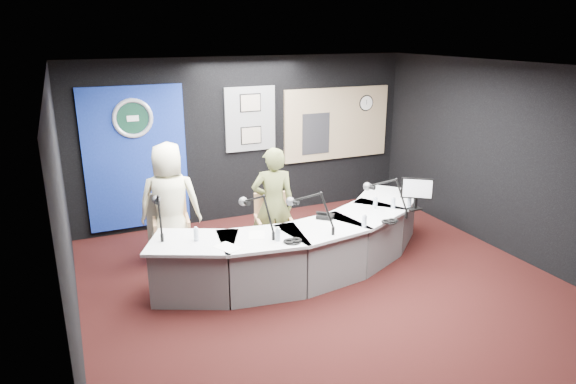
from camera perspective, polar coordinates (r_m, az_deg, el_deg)
name	(u,v)px	position (r m, az deg, el deg)	size (l,w,h in m)	color
ground	(327,287)	(6.85, 4.31, -10.48)	(6.00, 6.00, 0.00)	black
ceiling	(332,68)	(6.06, 4.93, 13.57)	(6.00, 6.00, 0.02)	silver
wall_back	(247,139)	(8.98, -4.53, 5.89)	(6.00, 0.02, 2.80)	black
wall_front	(527,296)	(4.13, 25.02, -10.41)	(6.00, 0.02, 2.80)	black
wall_left	(65,220)	(5.61, -23.54, -2.86)	(0.02, 6.00, 2.80)	black
wall_right	(511,161)	(8.14, 23.58, 3.21)	(0.02, 6.00, 2.80)	black
broadcast_desk	(305,246)	(7.11, 1.93, -5.99)	(4.50, 1.90, 0.75)	silver
backdrop_panel	(136,158)	(8.57, -16.52, 3.60)	(1.60, 0.05, 2.30)	navy
agency_seal	(133,118)	(8.40, -16.87, 7.84)	(0.63, 0.63, 0.07)	silver
seal_center	(133,118)	(8.41, -16.87, 7.84)	(0.48, 0.48, 0.01)	#0D3222
pinboard	(250,119)	(8.91, -4.21, 8.09)	(0.90, 0.04, 1.10)	slate
framed_photo_upper	(251,103)	(8.84, -4.18, 9.85)	(0.34, 0.02, 0.27)	gray
framed_photo_lower	(251,135)	(8.93, -4.10, 6.29)	(0.34, 0.02, 0.27)	gray
booth_window_frame	(337,124)	(9.64, 5.45, 7.58)	(2.12, 0.06, 1.32)	#9D8462
booth_glow	(337,124)	(9.63, 5.48, 7.57)	(2.00, 0.02, 1.20)	beige
equipment_rack	(316,134)	(9.43, 3.11, 6.48)	(0.55, 0.02, 0.75)	black
wall_clock	(366,103)	(9.86, 8.69, 9.75)	(0.28, 0.28, 0.01)	white
armchair_left	(172,231)	(7.55, -12.78, -4.28)	(0.52, 0.52, 0.92)	tan
armchair_right	(274,226)	(7.41, -1.61, -3.82)	(0.58, 0.58, 1.03)	tan
draped_jacket	(164,216)	(7.71, -13.62, -2.60)	(0.50, 0.10, 0.70)	slate
person_man	(170,204)	(7.40, -13.00, -1.28)	(0.86, 0.56, 1.76)	beige
person_woman	(273,205)	(7.30, -1.63, -1.45)	(0.61, 0.40, 1.68)	brown
computer_monitor	(416,188)	(7.50, 14.07, 0.42)	(0.43, 0.03, 0.29)	black
desk_phone	(325,216)	(7.05, 4.16, -2.73)	(0.22, 0.18, 0.06)	black
headphones_near	(390,221)	(7.02, 11.22, -3.19)	(0.21, 0.21, 0.04)	black
headphones_far	(293,241)	(6.26, 0.51, -5.45)	(0.23, 0.23, 0.04)	black
paper_stack	(228,247)	(6.16, -6.71, -6.12)	(0.22, 0.31, 0.00)	white
notepad	(257,235)	(6.49, -3.49, -4.76)	(0.20, 0.29, 0.00)	white
boom_mic_a	(159,210)	(6.66, -14.19, -1.97)	(0.18, 0.74, 0.60)	black
boom_mic_b	(258,210)	(6.46, -3.39, -2.06)	(0.30, 0.71, 0.60)	black
boom_mic_c	(311,208)	(6.53, 2.63, -1.82)	(0.49, 0.62, 0.60)	black
boom_mic_d	(387,193)	(7.25, 10.92, -0.13)	(0.42, 0.66, 0.60)	black
water_bottles	(317,220)	(6.75, 3.19, -3.07)	(3.20, 0.63, 0.18)	silver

